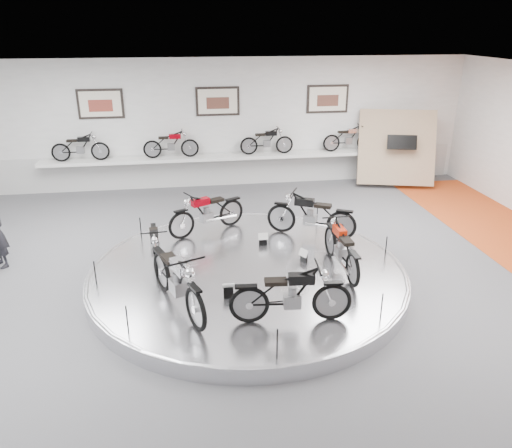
{
  "coord_description": "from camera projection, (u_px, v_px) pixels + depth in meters",
  "views": [
    {
      "loc": [
        -1.2,
        -8.68,
        4.94
      ],
      "look_at": [
        0.22,
        0.6,
        1.15
      ],
      "focal_mm": 35.0,
      "sensor_mm": 36.0,
      "label": 1
    }
  ],
  "objects": [
    {
      "name": "poster_right",
      "position": [
        328.0,
        99.0,
        15.84
      ],
      "size": [
        1.35,
        0.06,
        0.88
      ],
      "primitive_type": "cube",
      "color": "silver",
      "rests_on": "wall_back"
    },
    {
      "name": "bike_b",
      "position": [
        207.0,
        212.0,
        11.73
      ],
      "size": [
        1.81,
        1.34,
        1.01
      ],
      "primitive_type": null,
      "rotation": [
        0.0,
        0.0,
        3.63
      ],
      "color": "#7E000A",
      "rests_on": "display_platform"
    },
    {
      "name": "bike_d",
      "position": [
        177.0,
        279.0,
        8.54
      ],
      "size": [
        1.34,
        2.03,
        1.12
      ],
      "primitive_type": null,
      "rotation": [
        0.0,
        0.0,
        5.09
      ],
      "color": "silver",
      "rests_on": "display_platform"
    },
    {
      "name": "shelf_bike_c",
      "position": [
        267.0,
        143.0,
        15.8
      ],
      "size": [
        1.22,
        0.43,
        0.73
      ],
      "primitive_type": null,
      "color": "black",
      "rests_on": "shelf"
    },
    {
      "name": "dado_band",
      "position": [
        220.0,
        169.0,
        16.17
      ],
      "size": [
        15.68,
        0.04,
        1.1
      ],
      "primitive_type": "cube",
      "color": "#BCBCBA",
      "rests_on": "floor"
    },
    {
      "name": "shelf_bike_d",
      "position": [
        349.0,
        140.0,
        16.18
      ],
      "size": [
        1.22,
        0.43,
        0.73
      ],
      "primitive_type": null,
      "color": "silver",
      "rests_on": "shelf"
    },
    {
      "name": "ceiling",
      "position": [
        249.0,
        82.0,
        8.48
      ],
      "size": [
        16.0,
        16.0,
        0.0
      ],
      "primitive_type": "plane",
      "rotation": [
        3.14,
        0.0,
        0.0
      ],
      "color": "white",
      "rests_on": "wall_back"
    },
    {
      "name": "bike_f",
      "position": [
        341.0,
        247.0,
        9.92
      ],
      "size": [
        0.64,
        1.71,
        1.0
      ],
      "primitive_type": null,
      "rotation": [
        0.0,
        0.0,
        7.88
      ],
      "color": "#B12009",
      "rests_on": "display_platform"
    },
    {
      "name": "floor",
      "position": [
        250.0,
        289.0,
        9.98
      ],
      "size": [
        16.0,
        16.0,
        0.0
      ],
      "primitive_type": "plane",
      "color": "#4F4F52",
      "rests_on": "ground"
    },
    {
      "name": "bike_e",
      "position": [
        291.0,
        294.0,
        8.17
      ],
      "size": [
        1.78,
        0.75,
        1.02
      ],
      "primitive_type": null,
      "rotation": [
        0.0,
        0.0,
        6.2
      ],
      "color": "black",
      "rests_on": "display_platform"
    },
    {
      "name": "shelf_bike_a",
      "position": [
        80.0,
        149.0,
        15.0
      ],
      "size": [
        1.22,
        0.43,
        0.73
      ],
      "primitive_type": null,
      "color": "black",
      "rests_on": "shelf"
    },
    {
      "name": "bike_c",
      "position": [
        155.0,
        245.0,
        10.14
      ],
      "size": [
        0.64,
        1.55,
        0.89
      ],
      "primitive_type": null,
      "rotation": [
        0.0,
        0.0,
        4.78
      ],
      "color": "black",
      "rests_on": "display_platform"
    },
    {
      "name": "platform_rim",
      "position": [
        248.0,
        270.0,
        10.15
      ],
      "size": [
        6.4,
        6.4,
        0.1
      ],
      "primitive_type": "torus",
      "color": "#B2B2BA",
      "rests_on": "display_platform"
    },
    {
      "name": "display_platform",
      "position": [
        248.0,
        275.0,
        10.2
      ],
      "size": [
        6.4,
        6.4,
        0.3
      ],
      "primitive_type": "cylinder",
      "color": "silver",
      "rests_on": "floor"
    },
    {
      "name": "bike_a",
      "position": [
        311.0,
        215.0,
        11.51
      ],
      "size": [
        1.88,
        1.38,
        1.05
      ],
      "primitive_type": null,
      "rotation": [
        0.0,
        0.0,
        2.67
      ],
      "color": "black",
      "rests_on": "display_platform"
    },
    {
      "name": "shelf",
      "position": [
        220.0,
        157.0,
        15.74
      ],
      "size": [
        11.0,
        0.55,
        0.1
      ],
      "primitive_type": "cube",
      "color": "silver",
      "rests_on": "wall_back"
    },
    {
      "name": "display_panel",
      "position": [
        397.0,
        148.0,
        15.89
      ],
      "size": [
        2.56,
        1.52,
        2.3
      ],
      "primitive_type": "cube",
      "rotation": [
        -0.35,
        0.0,
        -0.26
      ],
      "color": "#9C8564",
      "rests_on": "floor"
    },
    {
      "name": "shelf_bike_b",
      "position": [
        171.0,
        146.0,
        15.38
      ],
      "size": [
        1.22,
        0.43,
        0.73
      ],
      "primitive_type": null,
      "color": "#7E000A",
      "rests_on": "shelf"
    },
    {
      "name": "poster_center",
      "position": [
        218.0,
        101.0,
        15.35
      ],
      "size": [
        1.35,
        0.06,
        0.88
      ],
      "primitive_type": "cube",
      "color": "silver",
      "rests_on": "wall_back"
    },
    {
      "name": "wall_back",
      "position": [
        218.0,
        124.0,
        15.65
      ],
      "size": [
        16.0,
        0.0,
        16.0
      ],
      "primitive_type": "plane",
      "rotation": [
        1.57,
        0.0,
        0.0
      ],
      "color": "white",
      "rests_on": "floor"
    },
    {
      "name": "poster_left",
      "position": [
        101.0,
        104.0,
        14.85
      ],
      "size": [
        1.35,
        0.06,
        0.88
      ],
      "primitive_type": "cube",
      "color": "silver",
      "rests_on": "wall_back"
    }
  ]
}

